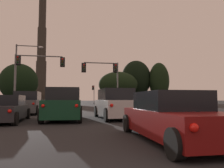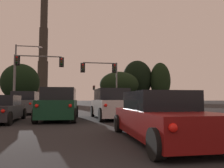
{
  "view_description": "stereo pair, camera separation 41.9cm",
  "coord_description": "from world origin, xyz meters",
  "px_view_note": "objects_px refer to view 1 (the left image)",
  "views": [
    {
      "loc": [
        0.22,
        -1.82,
        1.18
      ],
      "look_at": [
        7.41,
        37.82,
        4.09
      ],
      "focal_mm": 35.0,
      "sensor_mm": 36.0,
      "label": 1
    },
    {
      "loc": [
        0.63,
        -1.89,
        1.18
      ],
      "look_at": [
        7.41,
        37.82,
        4.09
      ],
      "focal_mm": 35.0,
      "sensor_mm": 36.0,
      "label": 2
    }
  ],
  "objects_px": {
    "suv_center_lane_second": "(64,105)",
    "traffic_light_overhead_right": "(106,73)",
    "suv_right_lane_second": "(115,104)",
    "sedan_left_lane_second": "(5,109)",
    "smokestack": "(41,59)",
    "suv_left_lane_front": "(28,103)",
    "traffic_light_overhead_left": "(32,68)",
    "street_lamp": "(20,69)",
    "sedan_right_lane_third": "(172,117)",
    "traffic_light_far_right": "(94,92)"
  },
  "relations": [
    {
      "from": "traffic_light_overhead_right",
      "to": "street_lamp",
      "type": "height_order",
      "value": "street_lamp"
    },
    {
      "from": "suv_left_lane_front",
      "to": "smokestack",
      "type": "distance_m",
      "value": 97.65
    },
    {
      "from": "sedan_right_lane_third",
      "to": "traffic_light_overhead_right",
      "type": "xyz_separation_m",
      "value": [
        1.34,
        21.61,
        3.9
      ]
    },
    {
      "from": "street_lamp",
      "to": "sedan_left_lane_second",
      "type": "bearing_deg",
      "value": -79.48
    },
    {
      "from": "traffic_light_far_right",
      "to": "traffic_light_overhead_right",
      "type": "relative_size",
      "value": 0.88
    },
    {
      "from": "suv_right_lane_second",
      "to": "traffic_light_far_right",
      "type": "xyz_separation_m",
      "value": [
        3.23,
        48.46,
        2.58
      ]
    },
    {
      "from": "traffic_light_overhead_right",
      "to": "traffic_light_overhead_left",
      "type": "distance_m",
      "value": 9.11
    },
    {
      "from": "traffic_light_far_right",
      "to": "traffic_light_overhead_left",
      "type": "bearing_deg",
      "value": -107.35
    },
    {
      "from": "suv_right_lane_second",
      "to": "street_lamp",
      "type": "relative_size",
      "value": 0.59
    },
    {
      "from": "sedan_left_lane_second",
      "to": "street_lamp",
      "type": "height_order",
      "value": "street_lamp"
    },
    {
      "from": "suv_center_lane_second",
      "to": "suv_right_lane_second",
      "type": "xyz_separation_m",
      "value": [
        3.15,
        0.35,
        0.0
      ]
    },
    {
      "from": "sedan_right_lane_third",
      "to": "traffic_light_far_right",
      "type": "bearing_deg",
      "value": 87.14
    },
    {
      "from": "suv_left_lane_front",
      "to": "traffic_light_overhead_right",
      "type": "xyz_separation_m",
      "value": [
        7.86,
        8.4,
        3.67
      ]
    },
    {
      "from": "traffic_light_far_right",
      "to": "street_lamp",
      "type": "xyz_separation_m",
      "value": [
        -12.69,
        -31.86,
        1.77
      ]
    },
    {
      "from": "suv_right_lane_second",
      "to": "traffic_light_far_right",
      "type": "distance_m",
      "value": 48.64
    },
    {
      "from": "traffic_light_overhead_right",
      "to": "traffic_light_far_right",
      "type": "bearing_deg",
      "value": 87.19
    },
    {
      "from": "sedan_left_lane_second",
      "to": "smokestack",
      "type": "xyz_separation_m",
      "value": [
        -12.2,
        101.27,
        20.97
      ]
    },
    {
      "from": "suv_center_lane_second",
      "to": "street_lamp",
      "type": "xyz_separation_m",
      "value": [
        -6.31,
        16.96,
        4.34
      ]
    },
    {
      "from": "suv_left_lane_front",
      "to": "traffic_light_overhead_left",
      "type": "relative_size",
      "value": 0.75
    },
    {
      "from": "sedan_left_lane_second",
      "to": "traffic_light_overhead_left",
      "type": "bearing_deg",
      "value": 92.49
    },
    {
      "from": "suv_center_lane_second",
      "to": "street_lamp",
      "type": "height_order",
      "value": "street_lamp"
    },
    {
      "from": "sedan_right_lane_third",
      "to": "suv_right_lane_second",
      "type": "relative_size",
      "value": 0.95
    },
    {
      "from": "suv_right_lane_second",
      "to": "traffic_light_overhead_left",
      "type": "height_order",
      "value": "traffic_light_overhead_left"
    },
    {
      "from": "suv_center_lane_second",
      "to": "sedan_right_lane_third",
      "type": "bearing_deg",
      "value": -62.55
    },
    {
      "from": "suv_center_lane_second",
      "to": "traffic_light_far_right",
      "type": "distance_m",
      "value": 49.3
    },
    {
      "from": "suv_left_lane_front",
      "to": "sedan_left_lane_second",
      "type": "distance_m",
      "value": 6.63
    },
    {
      "from": "traffic_light_far_right",
      "to": "street_lamp",
      "type": "height_order",
      "value": "street_lamp"
    },
    {
      "from": "sedan_left_lane_second",
      "to": "smokestack",
      "type": "distance_m",
      "value": 104.14
    },
    {
      "from": "suv_right_lane_second",
      "to": "smokestack",
      "type": "distance_m",
      "value": 104.12
    },
    {
      "from": "suv_left_lane_front",
      "to": "traffic_light_overhead_left",
      "type": "height_order",
      "value": "traffic_light_overhead_left"
    },
    {
      "from": "suv_right_lane_second",
      "to": "traffic_light_overhead_left",
      "type": "relative_size",
      "value": 0.75
    },
    {
      "from": "traffic_light_far_right",
      "to": "smokestack",
      "type": "distance_m",
      "value": 59.09
    },
    {
      "from": "suv_left_lane_front",
      "to": "traffic_light_overhead_left",
      "type": "distance_m",
      "value": 9.3
    },
    {
      "from": "traffic_light_overhead_left",
      "to": "traffic_light_far_right",
      "type": "bearing_deg",
      "value": 72.65
    },
    {
      "from": "sedan_left_lane_second",
      "to": "traffic_light_far_right",
      "type": "relative_size",
      "value": 0.91
    },
    {
      "from": "suv_right_lane_second",
      "to": "smokestack",
      "type": "height_order",
      "value": "smokestack"
    },
    {
      "from": "smokestack",
      "to": "traffic_light_far_right",
      "type": "bearing_deg",
      "value": -67.38
    },
    {
      "from": "suv_center_lane_second",
      "to": "suv_left_lane_front",
      "type": "bearing_deg",
      "value": 119.97
    },
    {
      "from": "suv_left_lane_front",
      "to": "traffic_light_overhead_right",
      "type": "bearing_deg",
      "value": 45.4
    },
    {
      "from": "suv_left_lane_front",
      "to": "suv_center_lane_second",
      "type": "bearing_deg",
      "value": -63.86
    },
    {
      "from": "sedan_left_lane_second",
      "to": "traffic_light_overhead_right",
      "type": "relative_size",
      "value": 0.8
    },
    {
      "from": "suv_right_lane_second",
      "to": "traffic_light_far_right",
      "type": "height_order",
      "value": "traffic_light_far_right"
    },
    {
      "from": "suv_right_lane_second",
      "to": "smokestack",
      "type": "bearing_deg",
      "value": 98.31
    },
    {
      "from": "traffic_light_overhead_right",
      "to": "traffic_light_overhead_left",
      "type": "xyz_separation_m",
      "value": [
        -9.1,
        -0.17,
        0.49
      ]
    },
    {
      "from": "suv_center_lane_second",
      "to": "traffic_light_overhead_right",
      "type": "height_order",
      "value": "traffic_light_overhead_right"
    },
    {
      "from": "sedan_left_lane_second",
      "to": "smokestack",
      "type": "relative_size",
      "value": 0.09
    },
    {
      "from": "street_lamp",
      "to": "smokestack",
      "type": "xyz_separation_m",
      "value": [
        -8.94,
        83.76,
        16.39
      ]
    },
    {
      "from": "sedan_left_lane_second",
      "to": "suv_left_lane_front",
      "type": "bearing_deg",
      "value": 88.32
    },
    {
      "from": "sedan_left_lane_second",
      "to": "traffic_light_overhead_left",
      "type": "height_order",
      "value": "traffic_light_overhead_left"
    },
    {
      "from": "traffic_light_overhead_right",
      "to": "street_lamp",
      "type": "distance_m",
      "value": 11.3
    }
  ]
}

